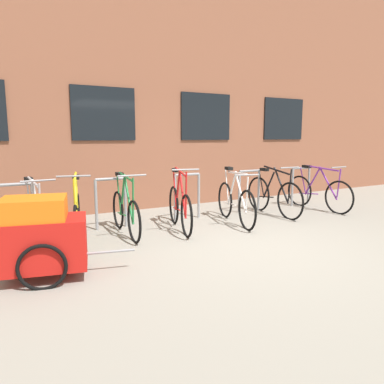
{
  "coord_description": "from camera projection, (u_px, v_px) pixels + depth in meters",
  "views": [
    {
      "loc": [
        -3.2,
        -4.16,
        1.6
      ],
      "look_at": [
        -0.04,
        1.6,
        0.58
      ],
      "focal_mm": 33.65,
      "sensor_mm": 36.0,
      "label": 1
    }
  ],
  "objects": [
    {
      "name": "bicycle_black",
      "position": [
        273.0,
        195.0,
        7.38
      ],
      "size": [
        0.44,
        1.76,
        1.04
      ],
      "color": "black",
      "rests_on": "ground"
    },
    {
      "name": "storefront_building",
      "position": [
        117.0,
        72.0,
        10.09
      ],
      "size": [
        28.0,
        5.73,
        6.75
      ],
      "color": "brown",
      "rests_on": "ground"
    },
    {
      "name": "bike_trailer",
      "position": [
        43.0,
        236.0,
        4.03
      ],
      "size": [
        1.48,
        0.8,
        0.95
      ],
      "color": "red",
      "rests_on": "ground"
    },
    {
      "name": "bicycle_white",
      "position": [
        235.0,
        202.0,
        6.67
      ],
      "size": [
        0.55,
        1.74,
        1.03
      ],
      "color": "black",
      "rests_on": "ground"
    },
    {
      "name": "bicycle_silver",
      "position": [
        35.0,
        220.0,
        5.19
      ],
      "size": [
        0.44,
        1.72,
        1.05
      ],
      "color": "black",
      "rests_on": "ground"
    },
    {
      "name": "bicycle_yellow",
      "position": [
        77.0,
        218.0,
        5.35
      ],
      "size": [
        0.53,
        1.68,
        1.1
      ],
      "color": "black",
      "rests_on": "ground"
    },
    {
      "name": "bicycle_red",
      "position": [
        180.0,
        207.0,
        6.21
      ],
      "size": [
        0.54,
        1.63,
        1.11
      ],
      "color": "black",
      "rests_on": "ground"
    },
    {
      "name": "bike_rack",
      "position": [
        187.0,
        192.0,
        6.95
      ],
      "size": [
        6.57,
        0.05,
        0.9
      ],
      "color": "gray",
      "rests_on": "ground"
    },
    {
      "name": "ground_plane",
      "position": [
        246.0,
        244.0,
        5.37
      ],
      "size": [
        42.0,
        42.0,
        0.0
      ],
      "primitive_type": "plane",
      "color": "gray"
    },
    {
      "name": "bicycle_purple",
      "position": [
        318.0,
        192.0,
        7.9
      ],
      "size": [
        0.44,
        1.8,
        1.0
      ],
      "color": "black",
      "rests_on": "ground"
    },
    {
      "name": "bicycle_green",
      "position": [
        125.0,
        212.0,
        5.87
      ],
      "size": [
        0.44,
        1.66,
        1.05
      ],
      "color": "black",
      "rests_on": "ground"
    }
  ]
}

